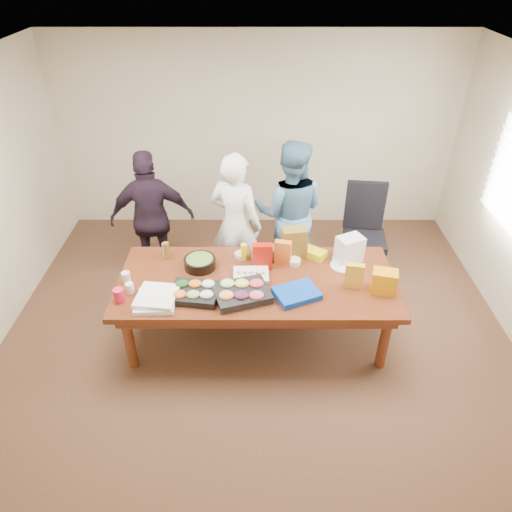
{
  "coord_description": "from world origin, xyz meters",
  "views": [
    {
      "loc": [
        -0.0,
        -3.73,
        3.6
      ],
      "look_at": [
        -0.01,
        0.1,
        0.97
      ],
      "focal_mm": 32.63,
      "sensor_mm": 36.0,
      "label": 1
    }
  ],
  "objects_px": {
    "office_chair": "(365,237)",
    "person_center": "(236,224)",
    "sheet_cake": "(251,276)",
    "salad_bowl": "(200,263)",
    "person_right": "(290,212)",
    "conference_table": "(257,308)"
  },
  "relations": [
    {
      "from": "office_chair",
      "to": "person_center",
      "type": "xyz_separation_m",
      "value": [
        -1.57,
        -0.2,
        0.3
      ]
    },
    {
      "from": "sheet_cake",
      "to": "salad_bowl",
      "type": "relative_size",
      "value": 1.07
    },
    {
      "from": "sheet_cake",
      "to": "salad_bowl",
      "type": "distance_m",
      "value": 0.57
    },
    {
      "from": "person_center",
      "to": "person_right",
      "type": "distance_m",
      "value": 0.68
    },
    {
      "from": "salad_bowl",
      "to": "person_right",
      "type": "bearing_deg",
      "value": 42.87
    },
    {
      "from": "conference_table",
      "to": "sheet_cake",
      "type": "distance_m",
      "value": 0.41
    },
    {
      "from": "sheet_cake",
      "to": "conference_table",
      "type": "bearing_deg",
      "value": -23.28
    },
    {
      "from": "person_center",
      "to": "conference_table",
      "type": "bearing_deg",
      "value": 129.73
    },
    {
      "from": "conference_table",
      "to": "person_right",
      "type": "bearing_deg",
      "value": 70.87
    },
    {
      "from": "person_center",
      "to": "sheet_cake",
      "type": "distance_m",
      "value": 0.9
    },
    {
      "from": "office_chair",
      "to": "sheet_cake",
      "type": "relative_size",
      "value": 3.25
    },
    {
      "from": "conference_table",
      "to": "person_center",
      "type": "xyz_separation_m",
      "value": [
        -0.24,
        0.89,
        0.49
      ]
    },
    {
      "from": "person_center",
      "to": "person_right",
      "type": "height_order",
      "value": "person_right"
    },
    {
      "from": "office_chair",
      "to": "person_right",
      "type": "distance_m",
      "value": 0.99
    },
    {
      "from": "conference_table",
      "to": "office_chair",
      "type": "height_order",
      "value": "office_chair"
    },
    {
      "from": "conference_table",
      "to": "salad_bowl",
      "type": "xyz_separation_m",
      "value": [
        -0.59,
        0.22,
        0.43
      ]
    },
    {
      "from": "office_chair",
      "to": "person_center",
      "type": "relative_size",
      "value": 0.66
    },
    {
      "from": "person_right",
      "to": "sheet_cake",
      "type": "distance_m",
      "value": 1.2
    },
    {
      "from": "salad_bowl",
      "to": "office_chair",
      "type": "bearing_deg",
      "value": 24.65
    },
    {
      "from": "conference_table",
      "to": "salad_bowl",
      "type": "height_order",
      "value": "salad_bowl"
    },
    {
      "from": "person_right",
      "to": "salad_bowl",
      "type": "height_order",
      "value": "person_right"
    },
    {
      "from": "person_right",
      "to": "conference_table",
      "type": "bearing_deg",
      "value": 78.19
    }
  ]
}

